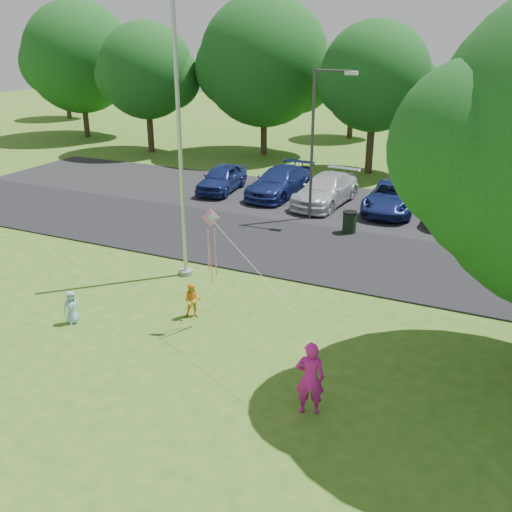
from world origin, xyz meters
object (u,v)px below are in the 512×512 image
at_px(street_lamp, 319,131).
at_px(child_blue, 72,307).
at_px(trash_can, 349,223).
at_px(kite, 213,236).
at_px(woman, 310,378).
at_px(flagpole, 181,158).
at_px(child_yellow, 193,301).

height_order(street_lamp, child_blue, street_lamp).
bearing_deg(trash_can, street_lamp, 149.03).
distance_m(trash_can, kite, 10.01).
bearing_deg(child_blue, kite, -36.35).
bearing_deg(street_lamp, woman, -71.68).
bearing_deg(woman, flagpole, -59.16).
relative_size(flagpole, child_blue, 9.84).
relative_size(street_lamp, child_yellow, 6.08).
relative_size(trash_can, child_blue, 0.96).
height_order(street_lamp, woman, street_lamp).
bearing_deg(flagpole, woman, -39.84).
distance_m(woman, child_blue, 7.89).
bearing_deg(street_lamp, trash_can, -31.57).
bearing_deg(flagpole, trash_can, 58.93).
relative_size(street_lamp, woman, 3.73).
xyz_separation_m(child_yellow, kite, (0.92, -0.28, 2.30)).
bearing_deg(kite, woman, -51.64).
height_order(trash_can, woman, woman).
bearing_deg(child_yellow, street_lamp, 64.53).
distance_m(flagpole, street_lamp, 8.11).
relative_size(child_yellow, kite, 0.26).
height_order(street_lamp, trash_can, street_lamp).
relative_size(flagpole, child_yellow, 9.05).
height_order(woman, child_blue, woman).
relative_size(flagpole, kite, 2.38).
bearing_deg(woman, child_yellow, -50.37).
xyz_separation_m(child_yellow, child_blue, (-3.05, -1.82, -0.04)).
bearing_deg(kite, child_blue, -176.53).
xyz_separation_m(trash_can, child_blue, (-5.16, -11.19, 0.02)).
bearing_deg(street_lamp, kite, -86.61).
distance_m(flagpole, trash_can, 8.61).
bearing_deg(child_yellow, trash_can, 52.76).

